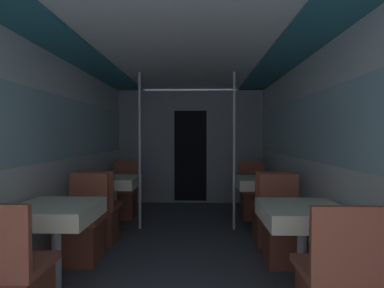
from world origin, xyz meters
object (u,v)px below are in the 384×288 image
at_px(dining_table_right_0, 302,218).
at_px(dining_table_right_1, 261,185).
at_px(dining_table_left_1, 114,184).
at_px(support_pole_left_1, 140,151).
at_px(chair_right_far_1, 253,200).
at_px(chair_right_far_0, 283,236).
at_px(chair_left_near_1, 101,219).
at_px(chair_right_near_1, 270,220).
at_px(chair_left_far_1, 124,199).
at_px(support_pole_right_1, 234,151).
at_px(dining_table_left_0, 56,216).
at_px(chair_left_far_0, 83,234).

xyz_separation_m(dining_table_right_0, dining_table_right_1, (0.00, 1.73, 0.00)).
distance_m(dining_table_left_1, dining_table_right_0, 2.72).
distance_m(support_pole_left_1, chair_right_far_1, 1.99).
bearing_deg(chair_right_far_0, dining_table_right_0, 90.00).
bearing_deg(support_pole_left_1, dining_table_right_0, -45.12).
bearing_deg(dining_table_right_1, chair_right_far_0, -90.00).
distance_m(chair_left_near_1, support_pole_left_1, 1.08).
distance_m(dining_table_left_1, chair_right_near_1, 2.20).
relative_size(chair_left_far_1, dining_table_right_1, 1.23).
bearing_deg(dining_table_right_0, chair_right_far_0, 90.00).
relative_size(chair_left_near_1, chair_right_far_1, 1.00).
distance_m(dining_table_right_1, support_pole_right_1, 0.61).
distance_m(dining_table_left_0, chair_left_near_1, 1.19).
bearing_deg(chair_left_far_1, chair_left_near_1, 90.00).
relative_size(dining_table_left_0, chair_left_far_0, 0.81).
xyz_separation_m(chair_left_far_1, support_pole_left_1, (0.37, -0.58, 0.82)).
xyz_separation_m(chair_left_far_0, chair_left_near_1, (0.00, 0.56, 0.00)).
bearing_deg(dining_table_right_0, dining_table_right_1, 90.00).
xyz_separation_m(dining_table_left_1, chair_left_near_1, (0.00, -0.58, -0.34)).
height_order(support_pole_left_1, dining_table_right_0, support_pole_left_1).
height_order(support_pole_left_1, chair_right_near_1, support_pole_left_1).
relative_size(support_pole_left_1, chair_right_near_1, 2.44).
bearing_deg(dining_table_right_0, support_pole_left_1, 134.88).
distance_m(support_pole_left_1, support_pole_right_1, 1.35).
xyz_separation_m(dining_table_right_0, chair_right_far_0, (0.00, 0.58, -0.34)).
distance_m(chair_right_near_1, support_pole_right_1, 1.08).
bearing_deg(chair_left_far_1, chair_right_near_1, 150.82).
distance_m(dining_table_left_1, dining_table_right_1, 2.09).
height_order(dining_table_left_0, chair_left_near_1, chair_left_near_1).
bearing_deg(dining_table_right_0, chair_right_far_1, 90.00).
bearing_deg(chair_right_far_1, dining_table_right_1, 90.00).
bearing_deg(support_pole_right_1, dining_table_left_1, 180.00).
relative_size(chair_left_far_1, chair_right_far_0, 1.00).
bearing_deg(dining_table_left_0, dining_table_left_1, 90.00).
xyz_separation_m(chair_left_far_1, dining_table_right_0, (2.09, -2.31, 0.34)).
relative_size(chair_left_far_0, dining_table_left_1, 1.23).
height_order(dining_table_left_1, chair_right_near_1, chair_right_near_1).
height_order(dining_table_right_1, chair_right_far_1, chair_right_far_1).
height_order(chair_left_far_1, support_pole_left_1, support_pole_left_1).
relative_size(chair_left_far_0, chair_left_near_1, 1.00).
height_order(dining_table_left_1, chair_left_near_1, chair_left_near_1).
bearing_deg(dining_table_right_1, chair_left_near_1, -164.40).
bearing_deg(chair_right_far_1, dining_table_left_1, 15.60).
bearing_deg(chair_left_far_0, support_pole_right_1, -146.41).
bearing_deg(support_pole_left_1, support_pole_right_1, 0.00).
relative_size(dining_table_left_0, chair_left_near_1, 0.81).
bearing_deg(dining_table_right_0, chair_right_near_1, 90.00).
height_order(dining_table_left_1, dining_table_right_1, same).
relative_size(dining_table_right_1, support_pole_right_1, 0.33).
bearing_deg(dining_table_left_1, dining_table_right_1, 0.00).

